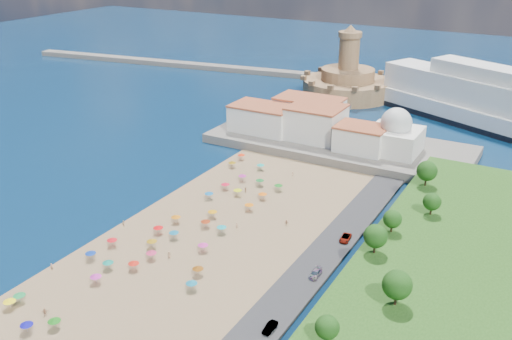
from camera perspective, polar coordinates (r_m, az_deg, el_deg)
The scene contains 12 objects.
ground at distance 146.44m, azimuth -6.21°, elevation -5.89°, with size 700.00×700.00×0.00m, color #071938.
terrace at distance 200.68m, azimuth 8.25°, elevation 2.57°, with size 90.00×36.00×3.00m, color #59544C.
jetty at distance 239.40m, azimuth 6.45°, elevation 5.91°, with size 18.00×70.00×2.40m, color #59544C.
breakwater at distance 324.51m, azimuth -6.58°, elevation 10.37°, with size 200.00×7.00×2.60m, color #59544C.
waterfront_buildings at distance 203.90m, azimuth 5.00°, elevation 4.94°, with size 57.00×29.00×11.00m.
domed_building at distance 190.66m, azimuth 13.74°, elevation 3.44°, with size 16.00×16.00×15.00m.
fortress at distance 264.94m, azimuth 9.11°, elevation 8.64°, with size 40.00×40.00×32.40m.
cruise_ship at distance 233.52m, azimuth 23.48°, elevation 5.59°, with size 127.40×72.88×28.68m.
beach_parasols at distance 139.48m, azimuth -9.06°, elevation -6.60°, with size 31.34×112.70×2.20m.
beachgoers at distance 147.49m, azimuth -6.18°, elevation -5.19°, with size 37.67×97.31×1.80m.
parked_cars at distance 123.73m, azimuth 5.35°, elevation -10.97°, with size 2.62×52.83×1.34m.
hillside_trees at distance 113.46m, azimuth 11.27°, elevation -9.52°, with size 14.76×104.65×7.53m.
Camera 1 is at (76.40, -103.67, 69.72)m, focal length 40.00 mm.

